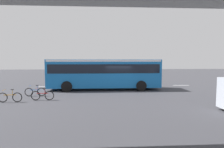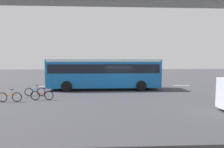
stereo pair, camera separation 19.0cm
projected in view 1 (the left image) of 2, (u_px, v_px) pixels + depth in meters
ground at (118, 90)px, 19.63m from camera, size 80.00×80.00×0.00m
city_bus at (104, 72)px, 19.81m from camera, size 11.54×2.85×3.15m
bicycle_red at (43, 95)px, 14.64m from camera, size 1.77×0.44×0.96m
bicycle_orange at (10, 97)px, 13.97m from camera, size 1.77×0.44×0.96m
bicycle_blue at (35, 92)px, 16.25m from camera, size 1.77×0.44×0.96m
pedestrian at (58, 78)px, 23.18m from camera, size 0.38×0.38×1.79m
traffic_sign at (120, 70)px, 22.80m from camera, size 0.08×0.60×2.80m
lane_dash_leftmost at (181, 85)px, 22.99m from camera, size 2.00×0.20×0.01m
lane_dash_left at (149, 86)px, 22.75m from camera, size 2.00×0.20×0.01m
lane_dash_centre at (116, 86)px, 22.51m from camera, size 2.00×0.20×0.01m
lane_dash_right at (82, 86)px, 22.26m from camera, size 2.00×0.20×0.01m
lane_dash_rightmost at (47, 86)px, 22.02m from camera, size 2.00×0.20×0.01m
pedestrian_overpass at (152, 1)px, 6.54m from camera, size 30.63×2.60×6.92m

